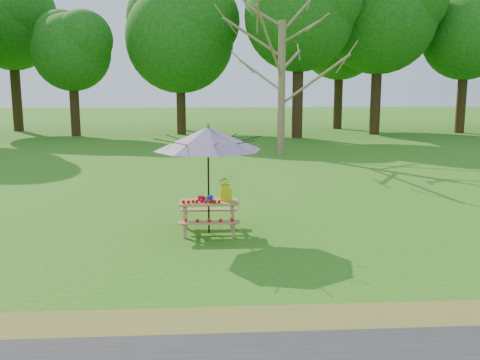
{
  "coord_description": "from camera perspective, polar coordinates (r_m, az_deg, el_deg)",
  "views": [
    {
      "loc": [
        1.55,
        -9.13,
        3.04
      ],
      "look_at": [
        2.24,
        1.53,
        1.1
      ],
      "focal_mm": 40.0,
      "sensor_mm": 36.0,
      "label": 1
    }
  ],
  "objects": [
    {
      "name": "produce_bins",
      "position": [
        10.94,
        -3.66,
        -1.96
      ],
      "size": [
        0.31,
        0.37,
        0.13
      ],
      "color": "#B00E26",
      "rests_on": "picnic_table"
    },
    {
      "name": "ground",
      "position": [
        9.74,
        -12.82,
        -8.15
      ],
      "size": [
        120.0,
        120.0,
        0.0
      ],
      "primitive_type": "plane",
      "color": "#346E15",
      "rests_on": "ground"
    },
    {
      "name": "flower_bucket",
      "position": [
        10.93,
        -1.51,
        -0.7
      ],
      "size": [
        0.34,
        0.3,
        0.54
      ],
      "color": "#DCE00B",
      "rests_on": "picnic_table"
    },
    {
      "name": "tomatoes_row",
      "position": [
        10.74,
        -4.16,
        -2.29
      ],
      "size": [
        0.77,
        0.13,
        0.07
      ],
      "primitive_type": null,
      "color": "red",
      "rests_on": "picnic_table"
    },
    {
      "name": "patio_umbrella",
      "position": [
        10.72,
        -3.43,
        4.43
      ],
      "size": [
        2.5,
        2.5,
        2.25
      ],
      "color": "black",
      "rests_on": "ground"
    },
    {
      "name": "drygrass_strip",
      "position": [
        7.19,
        -16.4,
        -15.14
      ],
      "size": [
        120.0,
        1.2,
        0.01
      ],
      "primitive_type": "cube",
      "color": "olive",
      "rests_on": "ground"
    },
    {
      "name": "picnic_table",
      "position": [
        11.0,
        -3.34,
        -4.01
      ],
      "size": [
        1.2,
        1.32,
        0.67
      ],
      "color": "#A8814C",
      "rests_on": "ground"
    }
  ]
}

